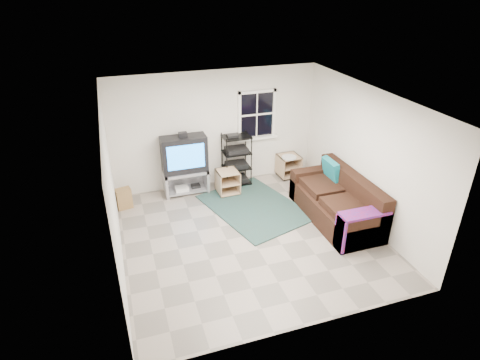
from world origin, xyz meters
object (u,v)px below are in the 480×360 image
object	(u,v)px
sofa	(338,203)
side_table_right	(288,164)
side_table_left	(227,181)
av_rack	(237,163)
tv_unit	(185,160)

from	to	relation	value
sofa	side_table_right	bearing A→B (deg)	93.93
side_table_left	side_table_right	world-z (taller)	side_table_right
av_rack	side_table_right	xyz separation A→B (m)	(1.29, 0.00, -0.22)
tv_unit	side_table_right	distance (m)	2.52
side_table_left	sofa	world-z (taller)	sofa
side_table_right	tv_unit	bearing A→B (deg)	-179.42
av_rack	sofa	distance (m)	2.49
tv_unit	av_rack	distance (m)	1.21
side_table_right	sofa	xyz separation A→B (m)	(0.14, -2.04, 0.04)
av_rack	side_table_left	xyz separation A→B (m)	(-0.33, -0.33, -0.24)
tv_unit	sofa	xyz separation A→B (m)	(2.61, -2.01, -0.42)
sofa	side_table_left	bearing A→B (deg)	135.89
side_table_left	side_table_right	xyz separation A→B (m)	(1.62, 0.34, 0.02)
tv_unit	av_rack	xyz separation A→B (m)	(1.18, 0.02, -0.25)
av_rack	side_table_left	bearing A→B (deg)	-134.37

